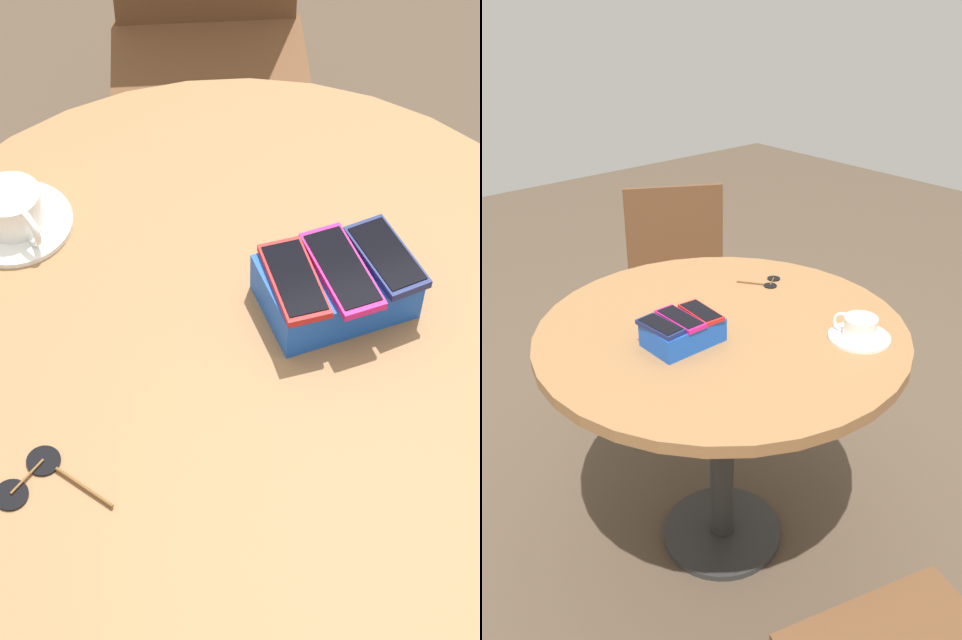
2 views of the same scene
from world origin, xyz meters
TOP-DOWN VIEW (x-y plane):
  - ground_plane at (0.00, 0.00)m, footprint 8.00×8.00m
  - round_table at (0.00, 0.00)m, footprint 0.96×0.96m
  - phone_box at (-0.13, 0.00)m, footprint 0.18×0.12m
  - phone_navy at (-0.19, 0.01)m, footprint 0.06×0.13m
  - phone_magenta at (-0.13, 0.01)m, footprint 0.05×0.14m
  - phone_red at (-0.07, 0.00)m, footprint 0.06×0.13m
  - saucer at (0.22, -0.27)m, footprint 0.15×0.15m
  - coffee_cup at (0.22, -0.27)m, footprint 0.08×0.11m
  - sunglasses at (0.29, 0.11)m, footprint 0.12×0.10m
  - chair_near_window at (-0.26, -0.86)m, footprint 0.48×0.48m

SIDE VIEW (x-z plane):
  - ground_plane at x=0.00m, z-range 0.00..0.00m
  - chair_near_window at x=-0.26m, z-range 0.01..0.91m
  - round_table at x=0.00m, z-range 0.26..0.99m
  - sunglasses at x=0.29m, z-range 0.73..0.74m
  - saucer at x=0.22m, z-range 0.73..0.74m
  - phone_box at x=-0.13m, z-range 0.73..0.79m
  - coffee_cup at x=0.22m, z-range 0.74..0.79m
  - phone_red at x=-0.07m, z-range 0.79..0.80m
  - phone_magenta at x=-0.13m, z-range 0.79..0.80m
  - phone_navy at x=-0.19m, z-range 0.79..0.81m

